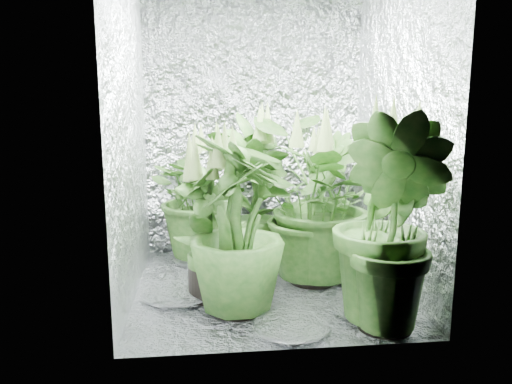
{
  "coord_description": "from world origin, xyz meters",
  "views": [
    {
      "loc": [
        -0.38,
        -2.94,
        1.16
      ],
      "look_at": [
        -0.07,
        0.0,
        0.61
      ],
      "focal_mm": 35.0,
      "sensor_mm": 36.0,
      "label": 1
    }
  ],
  "objects_px": {
    "plant_e": "(314,201)",
    "plant_d": "(236,227)",
    "plant_a": "(203,194)",
    "circulation_fan": "(350,250)",
    "plant_c": "(324,195)",
    "plant_g": "(389,224)",
    "plant_f": "(210,226)",
    "plant_b": "(255,192)"
  },
  "relations": [
    {
      "from": "plant_e",
      "to": "plant_d",
      "type": "bearing_deg",
      "value": -141.98
    },
    {
      "from": "plant_a",
      "to": "circulation_fan",
      "type": "distance_m",
      "value": 1.12
    },
    {
      "from": "plant_e",
      "to": "circulation_fan",
      "type": "bearing_deg",
      "value": 28.68
    },
    {
      "from": "plant_d",
      "to": "plant_e",
      "type": "xyz_separation_m",
      "value": [
        0.52,
        0.41,
        0.05
      ]
    },
    {
      "from": "plant_d",
      "to": "plant_e",
      "type": "relative_size",
      "value": 0.93
    },
    {
      "from": "plant_c",
      "to": "plant_g",
      "type": "xyz_separation_m",
      "value": [
        0.02,
        -1.25,
        0.1
      ]
    },
    {
      "from": "plant_a",
      "to": "plant_e",
      "type": "relative_size",
      "value": 0.98
    },
    {
      "from": "plant_e",
      "to": "plant_c",
      "type": "bearing_deg",
      "value": 70.33
    },
    {
      "from": "plant_f",
      "to": "plant_g",
      "type": "bearing_deg",
      "value": -29.27
    },
    {
      "from": "plant_c",
      "to": "plant_f",
      "type": "distance_m",
      "value": 1.14
    },
    {
      "from": "plant_a",
      "to": "plant_c",
      "type": "distance_m",
      "value": 0.9
    },
    {
      "from": "plant_b",
      "to": "plant_f",
      "type": "bearing_deg",
      "value": -118.57
    },
    {
      "from": "plant_b",
      "to": "plant_e",
      "type": "xyz_separation_m",
      "value": [
        0.34,
        -0.39,
        0.01
      ]
    },
    {
      "from": "plant_a",
      "to": "plant_b",
      "type": "distance_m",
      "value": 0.41
    },
    {
      "from": "plant_e",
      "to": "plant_f",
      "type": "relative_size",
      "value": 1.16
    },
    {
      "from": "plant_b",
      "to": "plant_g",
      "type": "relative_size",
      "value": 0.97
    },
    {
      "from": "plant_a",
      "to": "plant_c",
      "type": "relative_size",
      "value": 1.11
    },
    {
      "from": "plant_b",
      "to": "plant_d",
      "type": "relative_size",
      "value": 1.09
    },
    {
      "from": "plant_f",
      "to": "plant_e",
      "type": "bearing_deg",
      "value": 16.9
    },
    {
      "from": "plant_d",
      "to": "plant_g",
      "type": "xyz_separation_m",
      "value": [
        0.74,
        -0.29,
        0.07
      ]
    },
    {
      "from": "plant_b",
      "to": "plant_f",
      "type": "distance_m",
      "value": 0.67
    },
    {
      "from": "plant_c",
      "to": "plant_f",
      "type": "height_order",
      "value": "plant_c"
    },
    {
      "from": "plant_a",
      "to": "plant_b",
      "type": "relative_size",
      "value": 0.96
    },
    {
      "from": "plant_c",
      "to": "plant_b",
      "type": "bearing_deg",
      "value": -162.44
    },
    {
      "from": "plant_e",
      "to": "plant_f",
      "type": "bearing_deg",
      "value": -163.1
    },
    {
      "from": "plant_e",
      "to": "circulation_fan",
      "type": "distance_m",
      "value": 0.51
    },
    {
      "from": "plant_b",
      "to": "plant_g",
      "type": "height_order",
      "value": "plant_g"
    },
    {
      "from": "plant_a",
      "to": "plant_g",
      "type": "relative_size",
      "value": 0.93
    },
    {
      "from": "plant_c",
      "to": "plant_e",
      "type": "relative_size",
      "value": 0.88
    },
    {
      "from": "plant_a",
      "to": "plant_d",
      "type": "height_order",
      "value": "plant_d"
    },
    {
      "from": "plant_e",
      "to": "plant_g",
      "type": "relative_size",
      "value": 0.95
    },
    {
      "from": "plant_f",
      "to": "circulation_fan",
      "type": "height_order",
      "value": "plant_f"
    },
    {
      "from": "plant_a",
      "to": "plant_f",
      "type": "relative_size",
      "value": 1.14
    },
    {
      "from": "plant_c",
      "to": "plant_g",
      "type": "bearing_deg",
      "value": -88.9
    },
    {
      "from": "circulation_fan",
      "to": "plant_f",
      "type": "bearing_deg",
      "value": -141.11
    },
    {
      "from": "plant_e",
      "to": "plant_g",
      "type": "distance_m",
      "value": 0.73
    },
    {
      "from": "plant_c",
      "to": "plant_d",
      "type": "xyz_separation_m",
      "value": [
        -0.72,
        -0.96,
        0.02
      ]
    },
    {
      "from": "plant_e",
      "to": "plant_b",
      "type": "bearing_deg",
      "value": 131.05
    },
    {
      "from": "plant_b",
      "to": "plant_g",
      "type": "bearing_deg",
      "value": -62.58
    },
    {
      "from": "plant_g",
      "to": "plant_a",
      "type": "bearing_deg",
      "value": 125.98
    },
    {
      "from": "plant_d",
      "to": "plant_a",
      "type": "bearing_deg",
      "value": 100.28
    },
    {
      "from": "circulation_fan",
      "to": "plant_e",
      "type": "bearing_deg",
      "value": -133.18
    }
  ]
}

